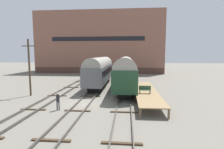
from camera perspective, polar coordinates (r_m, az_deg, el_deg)
ground_plane at (r=20.66m, az=-8.85°, el=-9.14°), size 200.00×200.00×0.00m
track_left at (r=22.13m, az=-20.49°, el=-8.04°), size 2.60×60.00×0.26m
track_middle at (r=20.62m, az=-8.86°, el=-8.76°), size 2.60×60.00×0.26m
track_right at (r=20.04m, az=4.04°, el=-9.14°), size 2.60×60.00×0.26m
train_car_green at (r=27.77m, az=4.39°, el=1.10°), size 3.10×16.56×5.20m
train_car_grey at (r=31.37m, az=-3.89°, el=1.64°), size 2.91×16.43×5.09m
station_platform at (r=22.77m, az=10.98°, el=-5.38°), size 2.73×14.79×0.98m
bench at (r=21.03m, az=10.70°, el=-4.79°), size 1.40×0.40×0.91m
person_worker at (r=18.39m, az=-17.26°, el=-7.81°), size 0.32×0.32×1.80m
utility_pole at (r=25.78m, az=-25.39°, el=2.35°), size 1.80×0.24×7.59m
warehouse_building at (r=58.13m, az=-3.61°, el=10.08°), size 38.49×13.85×18.40m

